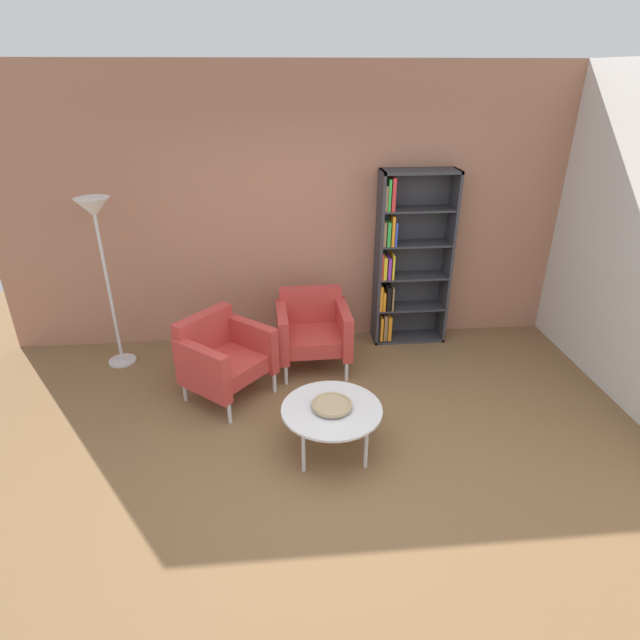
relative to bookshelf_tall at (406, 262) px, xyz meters
name	(u,v)px	position (x,y,z in m)	size (l,w,h in m)	color
ground_plane	(326,482)	(-1.10, -2.25, -0.93)	(8.32, 8.32, 0.00)	brown
brick_back_panel	(303,211)	(-1.10, 0.21, 0.52)	(6.40, 0.12, 2.90)	#A87056
bookshelf_tall	(406,262)	(0.00, 0.00, 0.00)	(0.80, 0.30, 1.90)	#333338
coffee_table_low	(332,411)	(-1.01, -1.87, -0.56)	(0.80, 0.80, 0.40)	silver
decorative_bowl	(332,405)	(-1.01, -1.87, -0.49)	(0.32, 0.32, 0.05)	tan
armchair_spare_guest	(313,329)	(-1.06, -0.51, -0.51)	(0.74, 0.68, 0.78)	#B73833
armchair_by_bookshelf	(223,356)	(-1.93, -0.99, -0.51)	(0.94, 0.95, 0.78)	#B73833
floor_lamp_torchiere	(97,229)	(-3.07, -0.28, 0.52)	(0.32, 0.32, 1.74)	silver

